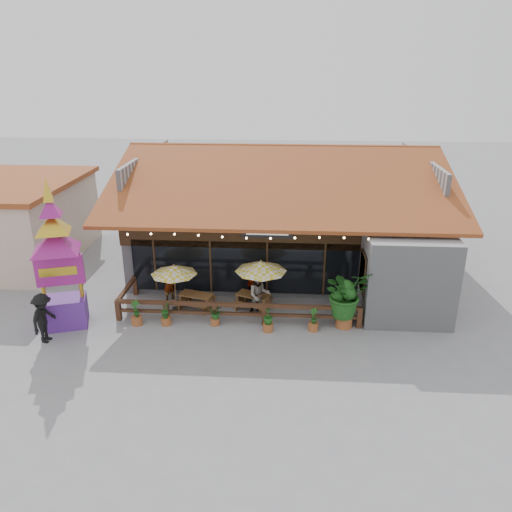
# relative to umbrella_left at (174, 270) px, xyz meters

# --- Properties ---
(ground) EXTENTS (100.00, 100.00, 0.00)m
(ground) POSITION_rel_umbrella_left_xyz_m (4.35, -0.60, -1.83)
(ground) COLOR gray
(ground) RESTS_ON ground
(restaurant_building) EXTENTS (15.50, 14.73, 6.09)m
(restaurant_building) POSITION_rel_umbrella_left_xyz_m (4.61, 6.01, 0.38)
(restaurant_building) COLOR #9F9FA4
(restaurant_building) RESTS_ON ground
(patio_railing) EXTENTS (10.00, 2.60, 0.92)m
(patio_railing) POSITION_rel_umbrella_left_xyz_m (2.10, -0.87, -1.21)
(patio_railing) COLOR #4A2E1A
(patio_railing) RESTS_ON ground
(umbrella_left) EXTENTS (2.12, 2.12, 2.10)m
(umbrella_left) POSITION_rel_umbrella_left_xyz_m (0.00, 0.00, 0.00)
(umbrella_left) COLOR brown
(umbrella_left) RESTS_ON ground
(umbrella_right) EXTENTS (2.40, 2.40, 2.33)m
(umbrella_right) POSITION_rel_umbrella_left_xyz_m (3.64, 0.13, 0.20)
(umbrella_right) COLOR brown
(umbrella_right) RESTS_ON ground
(picnic_table_left) EXTENTS (1.68, 1.54, 0.67)m
(picnic_table_left) POSITION_rel_umbrella_left_xyz_m (0.86, 0.14, -1.37)
(picnic_table_left) COLOR brown
(picnic_table_left) RESTS_ON ground
(picnic_table_right) EXTENTS (1.75, 1.64, 0.67)m
(picnic_table_right) POSITION_rel_umbrella_left_xyz_m (3.31, 0.27, -1.37)
(picnic_table_right) COLOR brown
(picnic_table_right) RESTS_ON ground
(thai_sign_tower) EXTENTS (3.02, 3.02, 6.51)m
(thai_sign_tower) POSITION_rel_umbrella_left_xyz_m (-4.10, -1.65, 1.61)
(thai_sign_tower) COLOR #57258A
(thai_sign_tower) RESTS_ON ground
(tropical_plant) EXTENTS (2.26, 2.12, 2.49)m
(tropical_plant) POSITION_rel_umbrella_left_xyz_m (7.05, -1.05, -0.40)
(tropical_plant) COLOR brown
(tropical_plant) RESTS_ON ground
(diner_a) EXTENTS (0.66, 0.61, 1.50)m
(diner_a) POSITION_rel_umbrella_left_xyz_m (-0.50, 0.88, -1.08)
(diner_a) COLOR #3D2813
(diner_a) RESTS_ON ground
(diner_b) EXTENTS (1.04, 0.89, 1.89)m
(diner_b) POSITION_rel_umbrella_left_xyz_m (3.59, -0.31, -0.88)
(diner_b) COLOR #3D2813
(diner_b) RESTS_ON ground
(diner_c) EXTENTS (1.04, 0.80, 1.64)m
(diner_c) POSITION_rel_umbrella_left_xyz_m (3.22, 1.09, -1.01)
(diner_c) COLOR #3D2813
(diner_c) RESTS_ON ground
(pedestrian) EXTENTS (0.87, 1.35, 1.97)m
(pedestrian) POSITION_rel_umbrella_left_xyz_m (-4.36, -2.93, -0.84)
(pedestrian) COLOR black
(pedestrian) RESTS_ON ground
(planter_a) EXTENTS (0.44, 0.44, 1.09)m
(planter_a) POSITION_rel_umbrella_left_xyz_m (-1.30, -1.44, -1.37)
(planter_a) COLOR brown
(planter_a) RESTS_ON ground
(planter_b) EXTENTS (0.44, 0.47, 1.00)m
(planter_b) POSITION_rel_umbrella_left_xyz_m (-0.11, -1.37, -1.38)
(planter_b) COLOR brown
(planter_b) RESTS_ON ground
(planter_c) EXTENTS (0.60, 0.54, 0.89)m
(planter_c) POSITION_rel_umbrella_left_xyz_m (1.86, -1.26, -1.33)
(planter_c) COLOR brown
(planter_c) RESTS_ON ground
(planter_d) EXTENTS (0.52, 0.52, 1.01)m
(planter_d) POSITION_rel_umbrella_left_xyz_m (4.03, -1.61, -1.34)
(planter_d) COLOR brown
(planter_d) RESTS_ON ground
(planter_e) EXTENTS (0.41, 0.42, 0.99)m
(planter_e) POSITION_rel_umbrella_left_xyz_m (5.81, -1.46, -1.41)
(planter_e) COLOR brown
(planter_e) RESTS_ON ground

